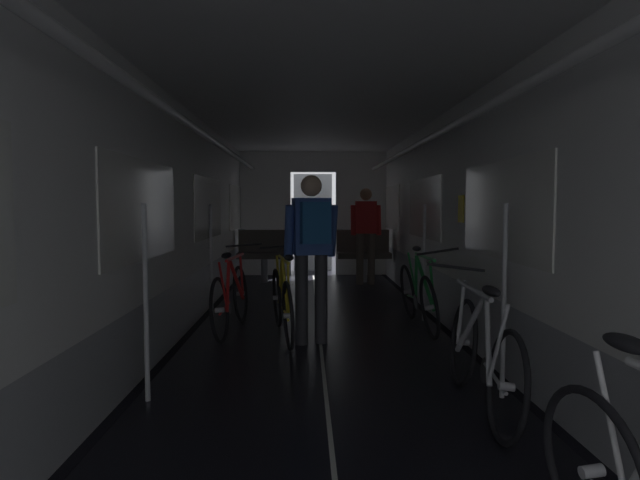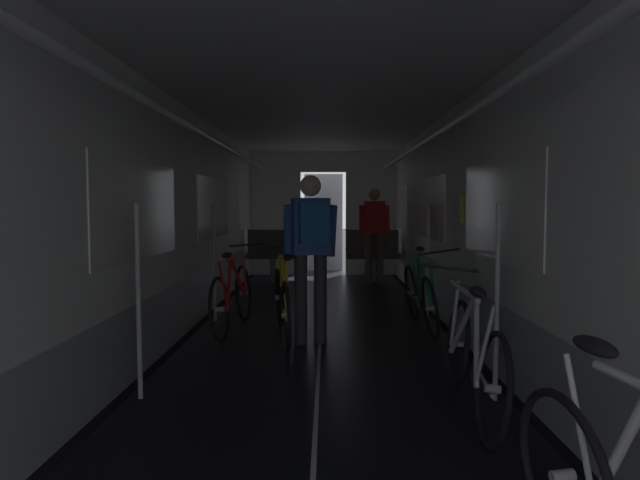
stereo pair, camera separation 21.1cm
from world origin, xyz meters
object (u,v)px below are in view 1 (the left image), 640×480
Objects in this scene: person_standing_near_bench at (366,229)px; bench_seat_far_left at (264,251)px; bicycle_green at (418,295)px; person_cyclist_aisle at (312,243)px; bench_seat_far_right at (363,250)px; bicycle_red at (231,297)px; bicycle_yellow_in_aisle at (282,301)px; bicycle_silver at (481,354)px.

bench_seat_far_left is at bearing 168.21° from person_standing_near_bench.
person_cyclist_aisle is (-1.21, -0.68, 0.63)m from bicycle_green.
bench_seat_far_left is 4.27m from bicycle_green.
bench_seat_far_right is 4.56m from person_cyclist_aisle.
bench_seat_far_right is 0.58× the size of bicycle_green.
bicycle_red is at bearing 147.25° from person_cyclist_aisle.
bicycle_red is 1.00× the size of person_standing_near_bench.
bench_seat_far_left is at bearing 180.00° from bench_seat_far_right.
bench_seat_far_left is at bearing 96.98° from bicycle_yellow_in_aisle.
bicycle_silver reaches higher than bicycle_yellow_in_aisle.
bicycle_green is 1.53m from person_cyclist_aisle.
bicycle_green is 1.01× the size of bicycle_yellow_in_aisle.
bicycle_silver reaches higher than bicycle_red.
bench_seat_far_left is 4.53m from person_cyclist_aisle.
person_standing_near_bench is (0.00, -0.38, 0.41)m from bench_seat_far_right.
bicycle_red is 1.01× the size of bicycle_yellow_in_aisle.
bicycle_red is 1.00× the size of person_cyclist_aisle.
person_cyclist_aisle is at bearing -32.75° from bicycle_red.
bench_seat_far_left and bicycle_silver have the same top height.
bicycle_yellow_in_aisle is 1.00× the size of person_standing_near_bench.
bicycle_silver is at bearing -72.61° from bench_seat_far_left.
person_standing_near_bench is (0.99, 4.06, -0.04)m from person_cyclist_aisle.
bench_seat_far_right is 3.76m from bicycle_green.
bench_seat_far_right is 0.58× the size of person_standing_near_bench.
bench_seat_far_right is at bearing 77.49° from person_cyclist_aisle.
bicycle_silver is 3.08m from bicycle_red.
bicycle_silver is 2.19m from person_cyclist_aisle.
bench_seat_far_left is 3.87m from bicycle_red.
bench_seat_far_right is 4.30m from bicycle_red.
bicycle_red is 1.23m from person_cyclist_aisle.
person_standing_near_bench is (-0.14, 5.83, 0.59)m from bicycle_silver.
person_standing_near_bench is at bearing 71.16° from bicycle_yellow_in_aisle.
person_cyclist_aisle is (0.82, -4.43, 0.45)m from bench_seat_far_left.
bicycle_silver is (-0.08, -2.45, 0.00)m from bicycle_green.
bench_seat_far_right is 0.58× the size of bicycle_yellow_in_aisle.
bench_seat_far_left is 0.58× the size of bicycle_green.
bicycle_red is at bearing -115.78° from bench_seat_far_right.
bicycle_silver is 1.01× the size of bicycle_yellow_in_aisle.
person_cyclist_aisle is 0.75m from bicycle_yellow_in_aisle.
bicycle_green reaches higher than bench_seat_far_left.
bicycle_silver is at bearing -91.93° from bicycle_green.
bicycle_green is (0.22, -3.75, -0.19)m from bench_seat_far_right.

